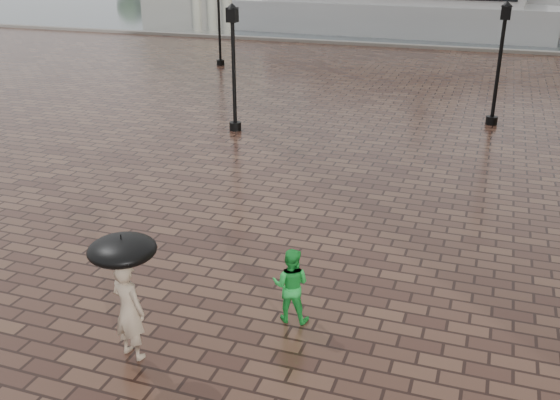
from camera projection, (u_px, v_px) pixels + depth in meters
name	position (u px, v px, depth m)	size (l,w,h in m)	color
ground	(315.00, 286.00, 12.72)	(300.00, 300.00, 0.00)	#341E17
quay_edge	(452.00, 50.00, 40.64)	(80.00, 0.60, 0.30)	slate
street_lamps	(304.00, 47.00, 26.72)	(15.44, 12.44, 4.40)	black
adult_pedestrian	(129.00, 310.00, 10.26)	(0.64, 0.42, 1.77)	tan
child_pedestrian	(291.00, 285.00, 11.33)	(0.70, 0.55, 1.44)	green
ferry_near	(391.00, 1.00, 46.90)	(24.08, 6.88, 7.82)	silver
umbrella	(122.00, 250.00, 9.83)	(1.10, 1.10, 1.16)	black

